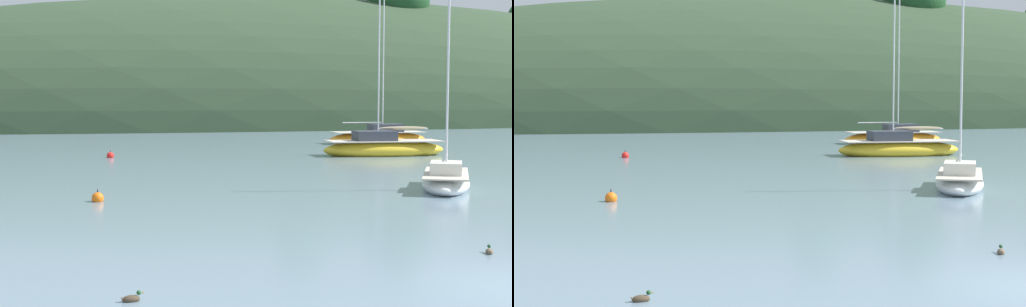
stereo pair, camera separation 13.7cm
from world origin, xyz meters
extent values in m
ellipsoid|color=#2D422B|center=(25.00, 78.76, 0.00)|extent=(150.00, 36.00, 31.03)
ellipsoid|color=#1E4723|center=(39.04, 80.91, 14.51)|extent=(5.71, 5.19, 5.19)
ellipsoid|color=#1E4723|center=(34.08, 74.32, 15.21)|extent=(7.76, 7.05, 7.05)
ellipsoid|color=#1E4723|center=(22.13, 76.27, 15.01)|extent=(6.70, 6.09, 6.09)
ellipsoid|color=gold|center=(11.59, 31.10, 0.34)|extent=(8.00, 3.55, 1.24)
cube|color=beige|center=(11.59, 31.10, 0.90)|extent=(7.36, 3.27, 0.06)
cube|color=#333842|center=(10.97, 31.18, 1.21)|extent=(2.67, 2.00, 0.63)
cylinder|color=silver|center=(11.20, 31.15, 5.36)|extent=(0.09, 0.09, 8.92)
cylinder|color=silver|center=(12.82, 30.95, 1.65)|extent=(3.24, 0.46, 0.07)
ellipsoid|color=tan|center=(12.82, 30.95, 1.70)|extent=(3.12, 0.58, 0.20)
ellipsoid|color=orange|center=(16.09, 41.55, 0.33)|extent=(7.82, 3.37, 1.21)
cube|color=beige|center=(16.09, 41.55, 0.88)|extent=(7.20, 3.10, 0.06)
cube|color=#333842|center=(16.70, 41.48, 1.19)|extent=(2.59, 1.93, 0.63)
cylinder|color=silver|center=(16.47, 41.51, 5.96)|extent=(0.09, 0.09, 10.16)
cylinder|color=silver|center=(14.88, 41.68, 1.63)|extent=(3.18, 0.41, 0.07)
ellipsoid|color=white|center=(6.46, 14.72, 0.24)|extent=(4.44, 5.71, 0.88)
cube|color=beige|center=(6.46, 14.72, 0.64)|extent=(4.09, 5.25, 0.06)
cube|color=silver|center=(6.23, 14.34, 0.90)|extent=(1.95, 2.14, 0.51)
cylinder|color=silver|center=(6.32, 14.49, 4.17)|extent=(0.09, 0.09, 7.05)
cylinder|color=silver|center=(6.91, 15.48, 1.27)|extent=(1.25, 2.03, 0.07)
sphere|color=red|center=(-4.98, 34.11, 0.12)|extent=(0.44, 0.44, 0.44)
cylinder|color=black|center=(-4.98, 34.11, 0.39)|extent=(0.04, 0.04, 0.10)
sphere|color=orange|center=(-7.38, 15.06, 0.12)|extent=(0.44, 0.44, 0.44)
cylinder|color=black|center=(-7.38, 15.06, 0.39)|extent=(0.04, 0.04, 0.10)
ellipsoid|color=#473828|center=(-7.95, 1.24, 0.04)|extent=(0.35, 0.20, 0.16)
sphere|color=#1E4723|center=(-7.81, 1.25, 0.16)|extent=(0.09, 0.09, 0.09)
cone|color=gold|center=(-7.75, 1.25, 0.15)|extent=(0.05, 0.04, 0.04)
cone|color=#473828|center=(-8.11, 1.23, 0.08)|extent=(0.08, 0.07, 0.08)
ellipsoid|color=brown|center=(0.96, 3.16, 0.04)|extent=(0.32, 0.38, 0.16)
sphere|color=#1E4723|center=(1.03, 3.29, 0.16)|extent=(0.09, 0.09, 0.09)
cone|color=gold|center=(1.06, 3.34, 0.15)|extent=(0.05, 0.06, 0.04)
cone|color=brown|center=(0.88, 3.03, 0.08)|extent=(0.10, 0.10, 0.08)
camera|label=1|loc=(-9.75, -13.16, 3.90)|focal=54.76mm
camera|label=2|loc=(-9.62, -13.20, 3.90)|focal=54.76mm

